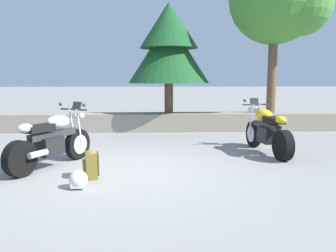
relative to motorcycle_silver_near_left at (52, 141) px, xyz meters
The scene contains 8 objects.
ground_plane 1.54m from the motorcycle_silver_near_left, 16.66° to the right, with size 120.00×120.00×0.00m, color gray.
stone_wall 4.60m from the motorcycle_silver_near_left, 72.28° to the left, with size 36.00×0.80×0.55m, color gray.
motorcycle_silver_near_left is the anchor object (origin of this frame).
motorcycle_yellow_centre 4.52m from the motorcycle_silver_near_left, 13.37° to the left, with size 0.71×2.06×1.18m.
rider_backpack 1.18m from the motorcycle_silver_near_left, 42.74° to the right, with size 0.30×0.33×0.47m.
rider_helmet 1.56m from the motorcycle_silver_near_left, 60.26° to the right, with size 0.28×0.28×0.28m.
pine_tree_far_left 5.65m from the motorcycle_silver_near_left, 62.92° to the left, with size 2.55×2.55×3.44m.
leafy_tree_mid_left 7.97m from the motorcycle_silver_near_left, 36.76° to the left, with size 2.93×2.79×4.91m.
Camera 1 is at (0.51, -5.95, 1.66)m, focal length 36.68 mm.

